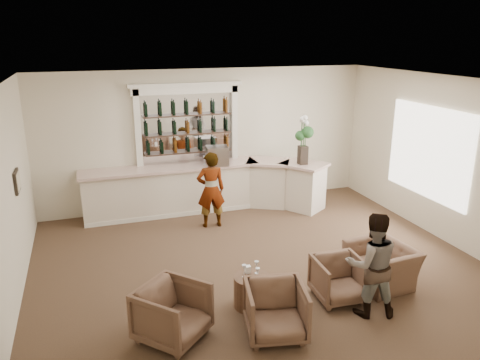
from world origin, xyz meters
The scene contains 19 objects.
ground centered at (0.00, 0.00, 0.00)m, with size 8.00×8.00×0.00m, color brown.
room_shell centered at (0.16, 0.71, 2.34)m, with size 8.04×7.02×3.32m.
bar_counter centered at (-0.16, 3.00, 0.57)m, with size 5.72×1.80×1.14m.
back_bar_alcove centered at (-0.50, 3.41, 2.03)m, with size 2.64×0.25×3.00m.
cocktail_table centered at (-0.57, -1.23, 0.25)m, with size 0.57×0.57×0.50m, color brown.
sommelier centered at (-0.33, 2.05, 0.84)m, with size 0.61×0.40×1.68m, color gray.
guest centered at (1.04, -1.98, 0.81)m, with size 0.79×0.61×1.62m, color gray.
armchair_left centered at (-1.88, -1.65, 0.39)m, with size 0.84×0.87×0.79m, color brown.
armchair_center centered at (-0.51, -2.03, 0.38)m, with size 0.81×0.84×0.76m, color brown.
armchair_right centered at (0.80, -1.48, 0.35)m, with size 0.75×0.77×0.70m, color brown.
armchair_far centered at (1.74, -1.27, 0.34)m, with size 1.04×0.91×0.68m, color brown.
espresso_machine centered at (0.07, 2.92, 1.36)m, with size 0.49×0.41×0.43m, color #BBBBC0.
flower_vase centered at (1.98, 2.34, 1.79)m, with size 0.30×0.30×1.15m.
wine_glass_bar_left centered at (-0.21, 3.04, 1.25)m, with size 0.07×0.07×0.21m, color white, non-canonical shape.
wine_glass_bar_right centered at (0.01, 2.98, 1.25)m, with size 0.07×0.07×0.21m, color white, non-canonical shape.
wine_glass_tbl_a centered at (-0.69, -1.20, 0.60)m, with size 0.07×0.07×0.21m, color white, non-canonical shape.
wine_glass_tbl_b centered at (-0.47, -1.15, 0.60)m, with size 0.07×0.07×0.21m, color white, non-canonical shape.
wine_glass_tbl_c centered at (-0.53, -1.36, 0.60)m, with size 0.07×0.07×0.21m, color white, non-canonical shape.
napkin_holder centered at (-0.59, -1.09, 0.56)m, with size 0.08×0.08×0.12m, color white.
Camera 1 is at (-2.79, -7.23, 4.05)m, focal length 35.00 mm.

